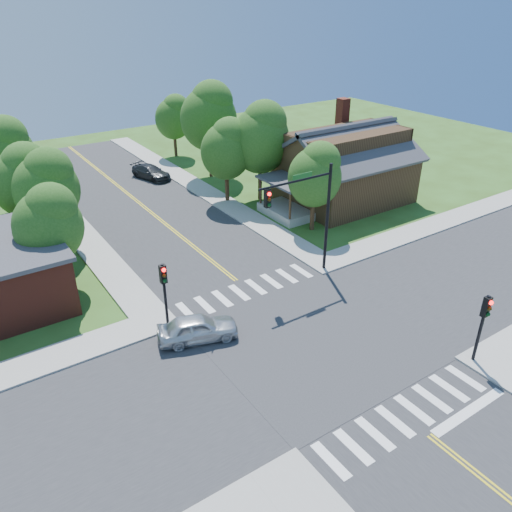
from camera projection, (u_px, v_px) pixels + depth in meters
ground at (312, 342)px, 26.01m from camera, size 100.00×100.00×0.00m
road_ns at (312, 342)px, 26.00m from camera, size 10.00×90.00×0.04m
road_ew at (312, 342)px, 26.00m from camera, size 90.00×10.00×0.04m
intersection_patch at (312, 342)px, 26.01m from camera, size 10.20×10.20×0.06m
sidewalk_ne at (335, 192)px, 45.39m from camera, size 40.00×40.00×0.14m
crosswalk_north at (248, 290)px, 30.54m from camera, size 8.85×2.00×0.01m
crosswalk_south at (404, 415)px, 21.44m from camera, size 8.85×2.00×0.01m
centerline at (312, 341)px, 25.99m from camera, size 0.30×90.00×0.01m
stop_bar at (469, 412)px, 21.66m from camera, size 4.60×0.45×0.09m
signal_mast_ne at (307, 206)px, 29.78m from camera, size 5.30×0.42×7.20m
signal_pole_se at (484, 317)px, 23.40m from camera, size 0.34×0.42×3.80m
signal_pole_nw at (164, 283)px, 26.10m from camera, size 0.34×0.42×3.80m
house_ne at (345, 163)px, 42.36m from camera, size 13.05×8.80×7.11m
tree_e_a at (316, 173)px, 36.38m from camera, size 4.03×3.83×6.85m
tree_e_b at (261, 136)px, 41.52m from camera, size 5.04×4.79×8.57m
tree_e_c at (210, 115)px, 46.82m from camera, size 5.42×5.15×9.21m
tree_e_d at (174, 116)px, 53.76m from camera, size 3.96×3.77×6.74m
tree_w_a at (49, 222)px, 28.80m from camera, size 3.98×3.78×6.77m
tree_w_b at (25, 179)px, 34.17m from camera, size 4.37×4.15×7.43m
tree_w_c at (5, 150)px, 39.34m from camera, size 4.65×4.42×7.91m
tree_house at (227, 147)px, 41.38m from camera, size 4.30×4.09×7.31m
tree_bldg at (47, 185)px, 33.19m from camera, size 4.34×4.12×7.37m
car_silver at (198, 329)px, 25.86m from camera, size 4.09×5.14×1.42m
car_dgrey at (151, 172)px, 48.62m from camera, size 4.33×5.47×1.29m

